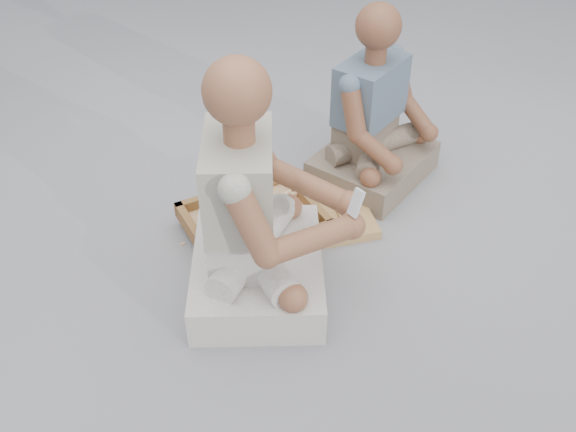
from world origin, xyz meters
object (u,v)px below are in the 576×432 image
object	(u,v)px
tool_tray	(254,221)
craftsman	(254,221)
carved_panel	(296,216)
companion	(374,125)

from	to	relation	value
tool_tray	craftsman	size ratio (longest dim) A/B	0.64
tool_tray	carved_panel	bearing A→B (deg)	7.29
carved_panel	craftsman	distance (m)	0.53
companion	craftsman	bearing A→B (deg)	2.32
carved_panel	craftsman	xyz separation A→B (m)	(-0.28, -0.33, 0.30)
tool_tray	companion	bearing A→B (deg)	19.82
tool_tray	companion	xyz separation A→B (m)	(0.65, 0.23, 0.21)
craftsman	tool_tray	bearing A→B (deg)	-177.18
companion	carved_panel	bearing A→B (deg)	-9.32
carved_panel	tool_tray	world-z (taller)	tool_tray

